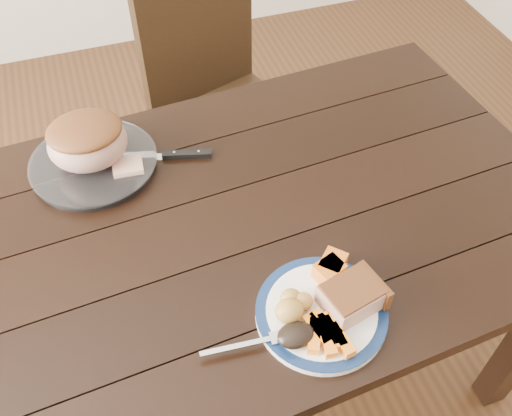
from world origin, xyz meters
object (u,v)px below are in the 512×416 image
object	(u,v)px
dining_table	(221,250)
chair_far	(219,95)
pork_slice	(351,297)
serving_platter	(94,164)
carving_knife	(171,155)
fork	(255,343)
roast_joint	(88,143)
dinner_plate	(321,313)

from	to	relation	value
dining_table	chair_far	size ratio (longest dim) A/B	1.78
chair_far	pork_slice	size ratio (longest dim) A/B	8.53
serving_platter	carving_knife	distance (m)	0.18
pork_slice	fork	xyz separation A→B (m)	(-0.20, -0.02, -0.02)
pork_slice	fork	world-z (taller)	pork_slice
dining_table	chair_far	distance (m)	0.77
dining_table	pork_slice	bearing A→B (deg)	-57.64
carving_knife	dining_table	bearing A→B (deg)	-63.04
chair_far	pork_slice	distance (m)	1.06
chair_far	pork_slice	bearing A→B (deg)	70.30
roast_joint	carving_knife	bearing A→B (deg)	-8.45
serving_platter	roast_joint	bearing A→B (deg)	0.00
dinner_plate	pork_slice	distance (m)	0.07
pork_slice	carving_knife	world-z (taller)	pork_slice
dining_table	carving_knife	xyz separation A→B (m)	(-0.05, 0.25, 0.10)
carving_knife	serving_platter	bearing A→B (deg)	-173.18
serving_platter	dinner_plate	bearing A→B (deg)	-57.21
dinner_plate	serving_platter	distance (m)	0.66
chair_far	carving_knife	size ratio (longest dim) A/B	2.96
serving_platter	fork	world-z (taller)	fork
chair_far	serving_platter	xyz separation A→B (m)	(-0.44, -0.46, 0.23)
chair_far	serving_platter	distance (m)	0.68
serving_platter	pork_slice	size ratio (longest dim) A/B	2.72
chair_far	pork_slice	world-z (taller)	chair_far
dinner_plate	carving_knife	distance (m)	0.56
dining_table	roast_joint	xyz separation A→B (m)	(-0.23, 0.27, 0.17)
dinner_plate	fork	bearing A→B (deg)	-170.37
dining_table	pork_slice	world-z (taller)	pork_slice
pork_slice	carving_knife	distance (m)	0.58
chair_far	serving_platter	size ratio (longest dim) A/B	3.13
dinner_plate	roast_joint	size ratio (longest dim) A/B	1.38
fork	pork_slice	bearing A→B (deg)	10.53
chair_far	dinner_plate	size ratio (longest dim) A/B	3.63
dining_table	pork_slice	size ratio (longest dim) A/B	15.22
carving_knife	roast_joint	bearing A→B (deg)	-173.18
serving_platter	carving_knife	world-z (taller)	serving_platter
fork	roast_joint	distance (m)	0.62
dining_table	chair_far	xyz separation A→B (m)	(0.20, 0.73, -0.13)
dining_table	serving_platter	distance (m)	0.37
serving_platter	chair_far	bearing A→B (deg)	46.50
dining_table	roast_joint	size ratio (longest dim) A/B	8.96
dining_table	dinner_plate	bearing A→B (deg)	-66.14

